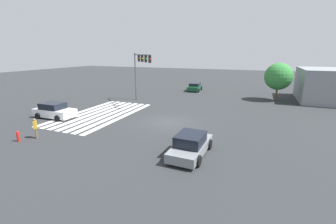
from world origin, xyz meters
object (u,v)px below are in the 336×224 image
Objects in this scene: car_0 at (191,145)px; pedestrian at (35,127)px; car_3 at (54,111)px; tree_corner_a at (278,76)px; fire_hydrant at (18,136)px; car_1 at (195,87)px; traffic_signal_mast at (140,65)px.

pedestrian reaches higher than car_0.
car_3 is 29.45m from tree_corner_a.
fire_hydrant is (24.83, -19.63, -3.07)m from tree_corner_a.
car_1 is 2.69× the size of pedestrian.
pedestrian is (27.84, -5.60, 0.24)m from car_1.
fire_hydrant is at bearing 103.99° from car_0.
car_0 is 1.03× the size of car_1.
car_0 is 26.94m from car_1.
traffic_signal_mast reaches higher than tree_corner_a.
traffic_signal_mast is at bearing 171.70° from fire_hydrant.
pedestrian is (5.04, 3.61, 0.18)m from car_3.
car_3 is 0.82× the size of tree_corner_a.
traffic_signal_mast is 15.49m from pedestrian.
tree_corner_a is 31.80m from fire_hydrant.
traffic_signal_mast is at bearing 61.10° from car_3.
car_3 is 6.20m from pedestrian.
car_1 is 24.59m from car_3.
car_1 is at bearing 16.79° from car_0.
tree_corner_a reaches higher than car_0.
tree_corner_a is at bearing 69.54° from car_1.
pedestrian is at bearing -38.50° from tree_corner_a.
tree_corner_a is at bearing -14.32° from car_0.
fire_hydrant is (28.88, -6.31, -0.27)m from car_1.
tree_corner_a is at bearing 7.25° from pedestrian.
car_1 reaches higher than fire_hydrant.
tree_corner_a reaches higher than car_1.
fire_hydrant is (15.86, -2.31, -4.73)m from traffic_signal_mast.
traffic_signal_mast is 11.92m from car_3.
tree_corner_a is 6.28× the size of fire_hydrant.
pedestrian reaches higher than car_3.
pedestrian is at bearing 100.06° from car_0.
car_1 is 1.02× the size of car_3.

